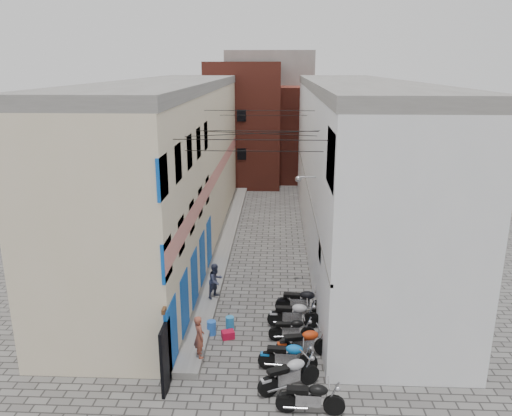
# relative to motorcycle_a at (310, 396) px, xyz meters

# --- Properties ---
(ground) EXTENTS (90.00, 90.00, 0.00)m
(ground) POSITION_rel_motorcycle_a_xyz_m (-1.90, 1.42, -0.59)
(ground) COLOR #5A5755
(ground) RESTS_ON ground
(plinth) EXTENTS (0.90, 26.00, 0.25)m
(plinth) POSITION_rel_motorcycle_a_xyz_m (-3.95, 14.42, -0.46)
(plinth) COLOR slate
(plinth) RESTS_ON ground
(building_left) EXTENTS (5.10, 27.00, 9.00)m
(building_left) POSITION_rel_motorcycle_a_xyz_m (-6.88, 14.37, 3.91)
(building_left) COLOR beige
(building_left) RESTS_ON ground
(building_right) EXTENTS (5.94, 26.00, 9.00)m
(building_right) POSITION_rel_motorcycle_a_xyz_m (3.10, 14.41, 3.92)
(building_right) COLOR silver
(building_right) RESTS_ON ground
(building_far_brick_left) EXTENTS (6.00, 6.00, 10.00)m
(building_far_brick_left) POSITION_rel_motorcycle_a_xyz_m (-3.90, 29.42, 4.41)
(building_far_brick_left) COLOR maroon
(building_far_brick_left) RESTS_ON ground
(building_far_brick_right) EXTENTS (5.00, 6.00, 8.00)m
(building_far_brick_right) POSITION_rel_motorcycle_a_xyz_m (1.10, 31.42, 3.41)
(building_far_brick_right) COLOR maroon
(building_far_brick_right) RESTS_ON ground
(building_far_concrete) EXTENTS (8.00, 5.00, 11.00)m
(building_far_concrete) POSITION_rel_motorcycle_a_xyz_m (-1.90, 35.42, 4.91)
(building_far_concrete) COLOR slate
(building_far_concrete) RESTS_ON ground
(far_shopfront) EXTENTS (2.00, 0.30, 2.40)m
(far_shopfront) POSITION_rel_motorcycle_a_xyz_m (-1.90, 26.62, 0.61)
(far_shopfront) COLOR black
(far_shopfront) RESTS_ON ground
(overhead_wires) EXTENTS (5.80, 13.02, 1.32)m
(overhead_wires) POSITION_rel_motorcycle_a_xyz_m (-1.90, 9.06, 6.54)
(overhead_wires) COLOR black
(overhead_wires) RESTS_ON ground
(motorcycle_a) EXTENTS (2.05, 0.74, 1.17)m
(motorcycle_a) POSITION_rel_motorcycle_a_xyz_m (0.00, 0.00, 0.00)
(motorcycle_a) COLOR black
(motorcycle_a) RESTS_ON ground
(motorcycle_b) EXTENTS (2.20, 1.56, 1.23)m
(motorcycle_b) POSITION_rel_motorcycle_a_xyz_m (-0.59, 1.06, 0.03)
(motorcycle_b) COLOR #A1A2A6
(motorcycle_b) RESTS_ON ground
(motorcycle_c) EXTENTS (2.03, 0.76, 1.15)m
(motorcycle_c) POSITION_rel_motorcycle_a_xyz_m (-0.62, 2.14, -0.01)
(motorcycle_c) COLOR #0C63BB
(motorcycle_c) RESTS_ON ground
(motorcycle_d) EXTENTS (2.14, 1.05, 1.19)m
(motorcycle_d) POSITION_rel_motorcycle_a_xyz_m (-0.05, 2.96, 0.01)
(motorcycle_d) COLOR #BD320D
(motorcycle_d) RESTS_ON ground
(motorcycle_e) EXTENTS (1.76, 0.63, 1.00)m
(motorcycle_e) POSITION_rel_motorcycle_a_xyz_m (-0.43, 4.00, -0.08)
(motorcycle_e) COLOR black
(motorcycle_e) RESTS_ON ground
(motorcycle_f) EXTENTS (2.05, 0.68, 1.18)m
(motorcycle_f) POSITION_rel_motorcycle_a_xyz_m (-0.35, 4.98, 0.00)
(motorcycle_f) COLOR #B3B2B7
(motorcycle_f) RESTS_ON ground
(motorcycle_g) EXTENTS (2.20, 0.85, 1.24)m
(motorcycle_g) POSITION_rel_motorcycle_a_xyz_m (0.00, 6.04, 0.04)
(motorcycle_g) COLOR black
(motorcycle_g) RESTS_ON ground
(person_a) EXTENTS (0.55, 0.65, 1.50)m
(person_a) POSITION_rel_motorcycle_a_xyz_m (-3.60, 2.42, 0.41)
(person_a) COLOR #994B37
(person_a) RESTS_ON plinth
(person_b) EXTENTS (0.90, 0.93, 1.51)m
(person_b) POSITION_rel_motorcycle_a_xyz_m (-3.60, 6.92, 0.42)
(person_b) COLOR #353950
(person_b) RESTS_ON plinth
(water_jug_near) EXTENTS (0.41, 0.41, 0.54)m
(water_jug_near) POSITION_rel_motorcycle_a_xyz_m (-3.45, 4.28, -0.32)
(water_jug_near) COLOR blue
(water_jug_near) RESTS_ON ground
(water_jug_far) EXTENTS (0.42, 0.42, 0.51)m
(water_jug_far) POSITION_rel_motorcycle_a_xyz_m (-2.79, 4.71, -0.33)
(water_jug_far) COLOR #2A8BD4
(water_jug_far) RESTS_ON ground
(red_crate) EXTENTS (0.54, 0.46, 0.28)m
(red_crate) POSITION_rel_motorcycle_a_xyz_m (-2.80, 4.04, -0.44)
(red_crate) COLOR #B70D2D
(red_crate) RESTS_ON ground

